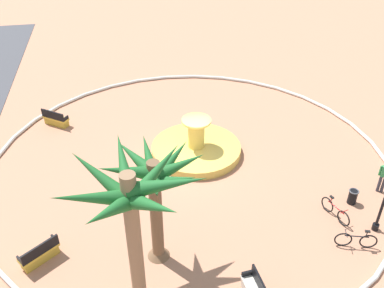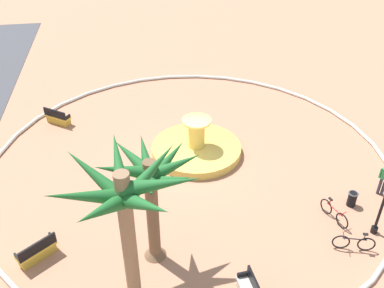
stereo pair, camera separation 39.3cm
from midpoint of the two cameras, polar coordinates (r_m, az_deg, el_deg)
ground_plane at (r=22.48m, az=-0.75°, el=-2.49°), size 80.00×80.00×0.00m
plaza_curb at (r=22.42m, az=-0.75°, el=-2.29°), size 20.67×20.67×0.20m
fountain at (r=23.02m, az=0.07°, el=-0.56°), size 4.78×4.78×2.09m
palm_tree_near_fountain at (r=15.37m, az=-5.72°, el=-5.31°), size 3.77×3.85×4.95m
palm_tree_by_curb at (r=13.25m, az=-8.98°, el=-8.34°), size 4.39×4.62×6.12m
bench_east at (r=18.51m, az=-20.14°, el=-13.61°), size 1.37×1.57×1.00m
bench_west at (r=26.72m, az=-18.02°, el=3.08°), size 1.34×1.59×1.00m
trash_bin at (r=21.08m, az=20.05°, el=-6.55°), size 0.46×0.46×0.73m
bicycle_red_frame at (r=19.04m, az=20.37°, el=-11.86°), size 0.60×1.67×0.94m
bicycle_by_lamppost at (r=20.07m, az=17.93°, el=-8.44°), size 1.65×0.65×0.94m
person_cyclist_helmet at (r=21.91m, az=23.65°, el=-3.86°), size 0.34×0.47×1.71m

